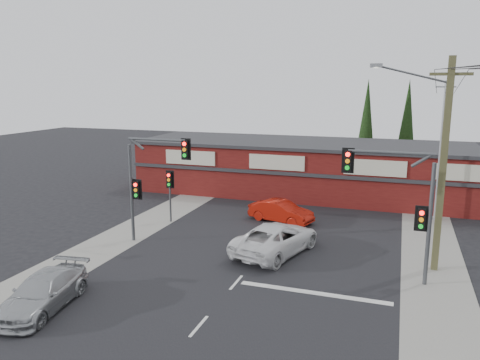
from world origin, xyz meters
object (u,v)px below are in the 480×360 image
(white_suv, at_px, (276,238))
(shop_building, at_px, (301,167))
(silver_suv, at_px, (43,292))
(red_sedan, at_px, (281,211))
(utility_pole, at_px, (440,159))

(white_suv, height_order, shop_building, shop_building)
(white_suv, relative_size, silver_suv, 1.23)
(silver_suv, bearing_deg, red_sedan, 59.78)
(shop_building, distance_m, utility_pole, 17.15)
(utility_pole, bearing_deg, silver_suv, -147.58)
(white_suv, height_order, utility_pole, utility_pole)
(white_suv, distance_m, utility_pole, 8.93)
(silver_suv, xyz_separation_m, red_sedan, (5.95, 14.75, 0.02))
(white_suv, xyz_separation_m, silver_suv, (-7.12, -9.09, -0.12))
(shop_building, bearing_deg, utility_pole, -56.24)
(red_sedan, xyz_separation_m, shop_building, (-0.53, 8.63, 1.44))
(red_sedan, distance_m, shop_building, 8.77)
(white_suv, height_order, red_sedan, white_suv)
(red_sedan, relative_size, utility_pole, 0.42)
(silver_suv, height_order, red_sedan, red_sedan)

